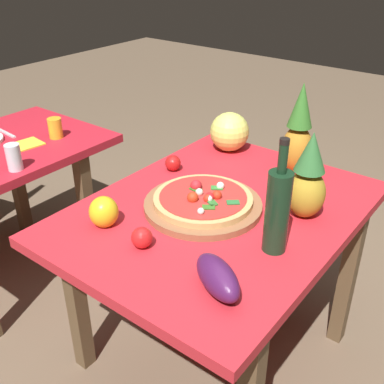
{
  "coord_description": "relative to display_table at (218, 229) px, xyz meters",
  "views": [
    {
      "loc": [
        -1.21,
        -0.81,
        1.59
      ],
      "look_at": [
        -0.04,
        0.1,
        0.77
      ],
      "focal_mm": 43.51,
      "sensor_mm": 36.0,
      "label": 1
    }
  ],
  "objects": [
    {
      "name": "drinking_glass_juice",
      "position": [
        0.06,
        1.01,
        0.14
      ],
      "size": [
        0.07,
        0.07,
        0.1
      ],
      "primitive_type": "cylinder",
      "color": "gold",
      "rests_on": "background_table"
    },
    {
      "name": "pizza_board",
      "position": [
        -0.04,
        0.05,
        0.1
      ],
      "size": [
        0.43,
        0.43,
        0.02
      ],
      "primitive_type": "cylinder",
      "color": "#925D3D",
      "rests_on": "display_table"
    },
    {
      "name": "tomato_near_board",
      "position": [
        -0.35,
        0.06,
        0.12
      ],
      "size": [
        0.07,
        0.07,
        0.07
      ],
      "primitive_type": "sphere",
      "color": "red",
      "rests_on": "display_table"
    },
    {
      "name": "knife_utensil",
      "position": [
        -0.06,
        1.26,
        0.09
      ],
      "size": [
        0.03,
        0.18,
        0.01
      ],
      "primitive_type": "cube",
      "rotation": [
        0.0,
        0.0,
        -0.08
      ],
      "color": "silver",
      "rests_on": "background_table"
    },
    {
      "name": "melon",
      "position": [
        0.46,
        0.26,
        0.18
      ],
      "size": [
        0.18,
        0.18,
        0.18
      ],
      "primitive_type": "sphere",
      "color": "#DBDF64",
      "rests_on": "display_table"
    },
    {
      "name": "bell_pepper",
      "position": [
        -0.33,
        0.25,
        0.14
      ],
      "size": [
        0.1,
        0.1,
        0.11
      ],
      "primitive_type": "ellipsoid",
      "color": "yellow",
      "rests_on": "display_table"
    },
    {
      "name": "pineapple_left",
      "position": [
        0.14,
        -0.26,
        0.23
      ],
      "size": [
        0.13,
        0.13,
        0.31
      ],
      "color": "#B18F27",
      "rests_on": "display_table"
    },
    {
      "name": "pineapple_right",
      "position": [
        0.44,
        -0.08,
        0.26
      ],
      "size": [
        0.12,
        0.12,
        0.38
      ],
      "color": "#BB8024",
      "rests_on": "display_table"
    },
    {
      "name": "drinking_glass_water",
      "position": [
        -0.27,
        0.86,
        0.15
      ],
      "size": [
        0.06,
        0.06,
        0.11
      ],
      "primitive_type": "cylinder",
      "color": "silver",
      "rests_on": "background_table"
    },
    {
      "name": "wine_bottle",
      "position": [
        -0.1,
        -0.28,
        0.23
      ],
      "size": [
        0.08,
        0.08,
        0.38
      ],
      "color": "#15301C",
      "rests_on": "display_table"
    },
    {
      "name": "tomato_by_bottle",
      "position": [
        0.13,
        0.33,
        0.12
      ],
      "size": [
        0.07,
        0.07,
        0.07
      ],
      "primitive_type": "sphere",
      "color": "red",
      "rests_on": "display_table"
    },
    {
      "name": "eggplant",
      "position": [
        -0.37,
        -0.25,
        0.14
      ],
      "size": [
        0.17,
        0.22,
        0.09
      ],
      "primitive_type": "ellipsoid",
      "rotation": [
        0.0,
        0.0,
        1.07
      ],
      "color": "#47194B",
      "rests_on": "display_table"
    },
    {
      "name": "napkin_folded",
      "position": [
        -0.08,
        1.05,
        0.09
      ],
      "size": [
        0.15,
        0.14,
        0.01
      ],
      "primitive_type": "cube",
      "rotation": [
        0.0,
        0.0,
        -0.12
      ],
      "color": "yellow",
      "rests_on": "background_table"
    },
    {
      "name": "pizza",
      "position": [
        -0.04,
        0.05,
        0.13
      ],
      "size": [
        0.36,
        0.36,
        0.06
      ],
      "color": "tan",
      "rests_on": "pizza_board"
    },
    {
      "name": "display_table",
      "position": [
        0.0,
        0.0,
        0.0
      ],
      "size": [
        1.15,
        0.88,
        0.72
      ],
      "color": "brown",
      "rests_on": "ground_plane"
    },
    {
      "name": "ground_plane",
      "position": [
        0.0,
        0.0,
        -0.63
      ],
      "size": [
        10.0,
        10.0,
        0.0
      ],
      "primitive_type": "plane",
      "color": "brown"
    }
  ]
}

